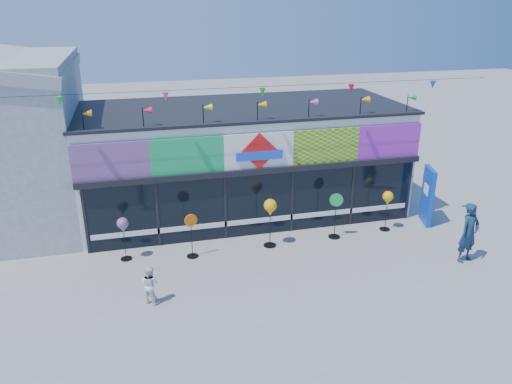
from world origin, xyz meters
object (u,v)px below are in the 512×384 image
object	(u,v)px
spinner_4	(388,199)
adult_man	(469,233)
spinner_0	(123,226)
child	(150,284)
spinner_1	(192,235)
spinner_2	(270,209)
blue_sign	(428,196)
spinner_3	(335,215)

from	to	relation	value
spinner_4	adult_man	distance (m)	3.06
spinner_0	child	size ratio (longest dim) A/B	1.31
spinner_1	spinner_4	bearing A→B (deg)	2.66
spinner_0	spinner_1	world-z (taller)	spinner_1
adult_man	child	distance (m)	9.91
spinner_2	child	bearing A→B (deg)	-149.12
spinner_0	spinner_1	size ratio (longest dim) A/B	0.97
blue_sign	spinner_1	xyz separation A→B (m)	(-8.81, -0.56, -0.27)
spinner_1	spinner_2	world-z (taller)	spinner_2
blue_sign	spinner_3	bearing A→B (deg)	-158.30
spinner_3	child	distance (m)	6.96
spinner_0	adult_man	xyz separation A→B (m)	(10.55, -2.74, -0.19)
child	blue_sign	bearing A→B (deg)	-123.33
spinner_1	spinner_4	world-z (taller)	spinner_1
spinner_0	spinner_3	xyz separation A→B (m)	(7.13, -0.15, -0.30)
spinner_2	spinner_3	xyz separation A→B (m)	(2.38, 0.08, -0.49)
spinner_3	spinner_4	xyz separation A→B (m)	(2.03, 0.13, 0.32)
spinner_2	adult_man	world-z (taller)	adult_man
spinner_2	blue_sign	bearing A→B (deg)	4.05
spinner_3	child	world-z (taller)	spinner_3
adult_man	child	xyz separation A→B (m)	(-9.90, 0.06, -0.42)
spinner_2	spinner_4	size ratio (longest dim) A/B	1.14
spinner_0	spinner_3	bearing A→B (deg)	-1.18
child	adult_man	bearing A→B (deg)	-139.42
spinner_2	child	xyz separation A→B (m)	(-4.10, -2.45, -0.81)
blue_sign	spinner_4	xyz separation A→B (m)	(-1.75, -0.23, 0.13)
spinner_1	child	xyz separation A→B (m)	(-1.45, -2.33, -0.24)
spinner_1	spinner_2	xyz separation A→B (m)	(2.65, 0.12, 0.57)
blue_sign	adult_man	size ratio (longest dim) A/B	1.08
blue_sign	spinner_2	xyz separation A→B (m)	(-6.16, -0.44, 0.29)
spinner_3	blue_sign	bearing A→B (deg)	5.42
spinner_1	adult_man	xyz separation A→B (m)	(8.45, -2.39, 0.19)
spinner_2	adult_man	bearing A→B (deg)	-23.44
spinner_4	child	distance (m)	8.93
child	spinner_0	bearing A→B (deg)	-35.29
spinner_3	child	xyz separation A→B (m)	(-6.48, -2.53, -0.31)
spinner_0	spinner_3	size ratio (longest dim) A/B	0.89
spinner_4	child	bearing A→B (deg)	-162.65
blue_sign	adult_man	world-z (taller)	blue_sign
spinner_2	spinner_3	bearing A→B (deg)	1.85
blue_sign	spinner_2	world-z (taller)	blue_sign
spinner_2	spinner_4	xyz separation A→B (m)	(4.40, 0.21, -0.17)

